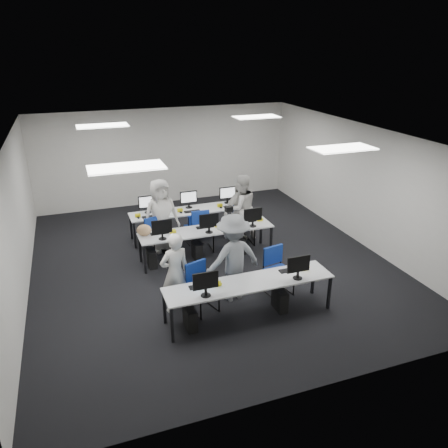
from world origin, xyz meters
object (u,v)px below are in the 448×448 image
object	(u,v)px
desk_front	(249,284)
student_2	(161,215)
photographer	(233,258)
chair_7	(239,227)
student_3	(239,212)
student_1	(241,208)
chair_4	(243,232)
desk_mid	(207,231)
chair_6	(194,233)
chair_3	(203,238)
student_0	(175,273)
chair_1	(278,279)
chair_5	(160,237)
chair_0	(202,296)
chair_2	(158,245)

from	to	relation	value
desk_front	student_2	xyz separation A→B (m)	(-0.91, 3.42, 0.23)
student_2	photographer	xyz separation A→B (m)	(0.85, -2.72, -0.01)
chair_7	student_3	size ratio (longest dim) A/B	0.56
student_1	chair_4	bearing A→B (deg)	75.49
student_1	student_3	size ratio (longest dim) A/B	1.11
desk_mid	student_1	distance (m)	1.40
chair_6	student_2	distance (m)	1.08
chair_3	student_0	distance (m)	2.78
chair_7	desk_front	bearing A→B (deg)	-98.70
chair_1	chair_3	distance (m)	2.64
chair_5	student_2	xyz separation A→B (m)	(0.04, -0.14, 0.63)
student_3	chair_6	bearing A→B (deg)	148.33
student_3	student_0	bearing A→B (deg)	-150.66
student_1	student_2	world-z (taller)	student_2
chair_0	photographer	distance (m)	0.96
chair_0	chair_2	xyz separation A→B (m)	(-0.33, 2.60, -0.01)
desk_mid	chair_7	xyz separation A→B (m)	(1.17, 0.86, -0.40)
chair_0	student_1	xyz separation A→B (m)	(1.94, 2.86, 0.57)
chair_7	student_1	distance (m)	0.61
student_0	desk_mid	bearing A→B (deg)	-134.57
student_0	student_1	world-z (taller)	student_1
chair_0	chair_3	distance (m)	2.70
chair_4	student_1	bearing A→B (deg)	85.33
student_0	student_3	bearing A→B (deg)	-143.36
chair_2	chair_7	size ratio (longest dim) A/B	1.08
student_1	photographer	xyz separation A→B (m)	(-1.23, -2.64, 0.03)
desk_mid	chair_4	bearing A→B (deg)	22.53
chair_3	photographer	xyz separation A→B (m)	(-0.09, -2.36, 0.60)
chair_6	student_2	xyz separation A→B (m)	(-0.85, -0.13, 0.65)
chair_1	chair_7	bearing A→B (deg)	73.24
chair_7	student_2	xyz separation A→B (m)	(-2.08, -0.04, 0.63)
chair_7	student_3	xyz separation A→B (m)	(-0.08, -0.16, 0.51)
desk_front	chair_7	bearing A→B (deg)	71.38
chair_4	student_3	size ratio (longest dim) A/B	0.63
student_1	photographer	size ratio (longest dim) A/B	0.97
desk_front	student_0	size ratio (longest dim) A/B	1.97
chair_2	chair_5	world-z (taller)	chair_2
desk_front	chair_1	bearing A→B (deg)	32.48
chair_1	chair_6	xyz separation A→B (m)	(-0.95, 2.99, -0.05)
chair_5	student_2	world-z (taller)	student_2
desk_mid	chair_3	bearing A→B (deg)	85.93
chair_3	chair_6	world-z (taller)	chair_3
chair_4	chair_5	world-z (taller)	chair_4
chair_2	student_2	size ratio (longest dim) A/B	0.52
student_0	student_1	bearing A→B (deg)	-143.94
desk_front	chair_7	xyz separation A→B (m)	(1.17, 3.46, -0.40)
photographer	chair_7	bearing A→B (deg)	-121.75
chair_3	chair_4	xyz separation A→B (m)	(1.10, 0.01, 0.01)
desk_front	photographer	size ratio (longest dim) A/B	1.77
chair_4	chair_6	distance (m)	1.29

